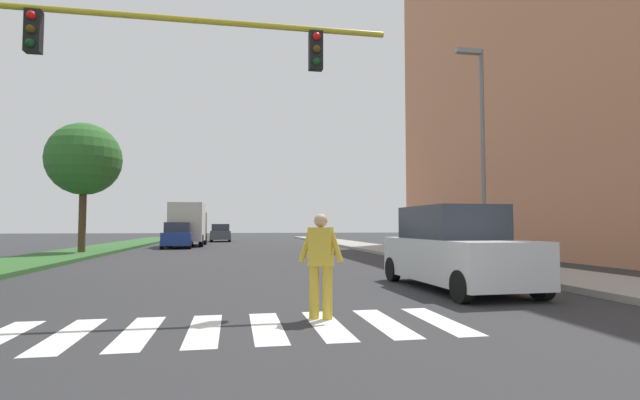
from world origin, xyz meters
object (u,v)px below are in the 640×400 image
(traffic_light_gantry, at_px, (33,69))
(truck_box_delivery, at_px, (189,224))
(pedestrian_performer, at_px, (321,261))
(suv_crossing, at_px, (454,250))
(sedan_distant, at_px, (221,233))
(street_lamp_right, at_px, (480,136))
(tree_far, at_px, (84,160))
(sedan_midblock, at_px, (178,236))

(traffic_light_gantry, distance_m, truck_box_delivery, 26.74)
(traffic_light_gantry, distance_m, pedestrian_performer, 6.41)
(suv_crossing, height_order, sedan_distant, suv_crossing)
(traffic_light_gantry, relative_size, street_lamp_right, 1.30)
(street_lamp_right, height_order, suv_crossing, street_lamp_right)
(suv_crossing, bearing_deg, tree_far, 129.70)
(pedestrian_performer, relative_size, truck_box_delivery, 0.27)
(truck_box_delivery, bearing_deg, sedan_midblock, -96.39)
(traffic_light_gantry, bearing_deg, sedan_distant, 86.06)
(pedestrian_performer, bearing_deg, tree_far, 116.20)
(tree_far, distance_m, sedan_midblock, 8.81)
(tree_far, bearing_deg, suv_crossing, -50.30)
(pedestrian_performer, bearing_deg, suv_crossing, 37.69)
(sedan_distant, bearing_deg, tree_far, -108.36)
(street_lamp_right, bearing_deg, truck_box_delivery, 118.78)
(sedan_distant, xyz_separation_m, truck_box_delivery, (-2.08, -9.30, 0.86))
(pedestrian_performer, height_order, suv_crossing, suv_crossing)
(traffic_light_gantry, distance_m, suv_crossing, 9.56)
(suv_crossing, relative_size, sedan_distant, 1.08)
(tree_far, relative_size, truck_box_delivery, 1.07)
(tree_far, xyz_separation_m, truck_box_delivery, (4.35, 10.10, -3.28))
(pedestrian_performer, height_order, truck_box_delivery, truck_box_delivery)
(tree_far, relative_size, sedan_midblock, 1.61)
(traffic_light_gantry, relative_size, sedan_midblock, 2.37)
(traffic_light_gantry, bearing_deg, truck_box_delivery, 89.16)
(tree_far, height_order, street_lamp_right, street_lamp_right)
(tree_far, xyz_separation_m, street_lamp_right, (15.99, -11.08, -0.32))
(truck_box_delivery, bearing_deg, pedestrian_performer, -80.67)
(sedan_midblock, bearing_deg, street_lamp_right, -55.96)
(pedestrian_performer, relative_size, sedan_midblock, 0.41)
(tree_far, relative_size, traffic_light_gantry, 0.68)
(tree_far, bearing_deg, street_lamp_right, -34.73)
(suv_crossing, distance_m, sedan_distant, 35.40)
(pedestrian_performer, distance_m, sedan_midblock, 25.55)
(truck_box_delivery, bearing_deg, tree_far, -113.32)
(pedestrian_performer, distance_m, truck_box_delivery, 28.83)
(street_lamp_right, bearing_deg, tree_far, 145.27)
(tree_far, distance_m, sedan_distant, 20.85)
(suv_crossing, bearing_deg, truck_box_delivery, 108.32)
(tree_far, xyz_separation_m, sedan_distant, (6.44, 19.40, -4.14))
(sedan_midblock, bearing_deg, truck_box_delivery, 83.61)
(tree_far, relative_size, sedan_distant, 1.54)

